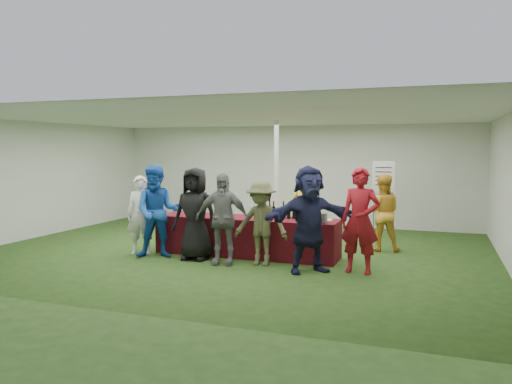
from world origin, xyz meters
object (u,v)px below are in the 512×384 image
(customer_3, at_px, (222,219))
(customer_4, at_px, (261,223))
(customer_0, at_px, (141,215))
(customer_2, at_px, (195,214))
(staff_pourer, at_px, (304,211))
(customer_5, at_px, (309,219))
(staff_back, at_px, (382,213))
(customer_6, at_px, (360,220))
(serving_table, at_px, (246,236))
(wine_list_sign, at_px, (383,182))
(customer_1, at_px, (157,212))
(dump_bucket, at_px, (321,218))

(customer_3, distance_m, customer_4, 0.71)
(customer_3, bearing_deg, customer_4, 2.22)
(customer_0, xyz_separation_m, customer_3, (1.88, -0.28, 0.05))
(customer_2, bearing_deg, staff_pourer, 46.01)
(customer_4, xyz_separation_m, customer_5, (0.93, -0.20, 0.14))
(staff_back, bearing_deg, customer_4, 35.71)
(customer_2, bearing_deg, customer_6, -2.57)
(customer_0, relative_size, customer_5, 0.86)
(serving_table, relative_size, wine_list_sign, 2.00)
(customer_3, xyz_separation_m, customer_6, (2.42, 0.20, 0.06))
(customer_1, xyz_separation_m, customer_4, (2.06, 0.10, -0.13))
(wine_list_sign, bearing_deg, customer_4, -117.19)
(customer_0, distance_m, customer_3, 1.90)
(dump_bucket, distance_m, customer_0, 3.57)
(wine_list_sign, xyz_separation_m, customer_3, (-2.45, -3.60, -0.49))
(customer_5, bearing_deg, wine_list_sign, 39.75)
(customer_0, relative_size, customer_3, 0.94)
(serving_table, bearing_deg, customer_3, -99.63)
(customer_3, bearing_deg, staff_pourer, 52.64)
(customer_1, bearing_deg, staff_back, 5.90)
(serving_table, xyz_separation_m, customer_6, (2.28, -0.64, 0.51))
(serving_table, height_order, staff_back, staff_back)
(staff_back, xyz_separation_m, customer_0, (-4.45, -1.93, -0.01))
(customer_0, height_order, customer_2, customer_2)
(staff_back, bearing_deg, customer_5, 55.34)
(customer_4, bearing_deg, customer_0, 176.52)
(staff_pourer, bearing_deg, customer_1, 53.58)
(wine_list_sign, xyz_separation_m, customer_2, (-3.08, -3.42, -0.45))
(serving_table, height_order, customer_2, customer_2)
(customer_1, height_order, customer_4, customer_1)
(serving_table, height_order, wine_list_sign, wine_list_sign)
(customer_4, bearing_deg, wine_list_sign, 61.73)
(customer_2, height_order, customer_4, customer_2)
(customer_6, bearing_deg, staff_back, 90.33)
(customer_1, bearing_deg, customer_0, 135.36)
(wine_list_sign, height_order, staff_pourer, wine_list_sign)
(staff_back, bearing_deg, dump_bucket, 48.97)
(staff_back, bearing_deg, customer_1, 16.98)
(staff_back, bearing_deg, customer_6, 74.35)
(customer_5, relative_size, customer_6, 1.01)
(customer_2, bearing_deg, staff_back, 29.31)
(serving_table, distance_m, customer_5, 1.79)
(customer_1, xyz_separation_m, customer_6, (3.80, 0.13, 0.00))
(customer_0, bearing_deg, customer_2, -24.70)
(wine_list_sign, relative_size, customer_1, 1.01)
(dump_bucket, distance_m, wine_list_sign, 3.12)
(customer_0, bearing_deg, serving_table, -4.92)
(serving_table, xyz_separation_m, customer_3, (-0.14, -0.84, 0.45))
(customer_6, bearing_deg, customer_0, -176.40)
(dump_bucket, bearing_deg, customer_2, -169.36)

